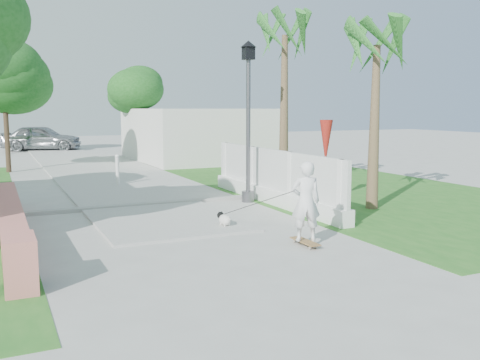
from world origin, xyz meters
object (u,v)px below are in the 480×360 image
patio_umbrella (326,142)px  skateboarder (266,204)px  dog (224,219)px  parked_car (42,138)px  street_lamp (248,115)px  bollard (117,169)px

patio_umbrella → skateboarder: bearing=-138.9°
skateboarder → dog: bearing=-51.3°
skateboarder → parked_car: skateboarder is taller
skateboarder → dog: (-0.41, 1.21, -0.52)m
street_lamp → bollard: street_lamp is taller
street_lamp → parked_car: 22.38m
patio_umbrella → dog: bearing=-155.3°
patio_umbrella → parked_car: bearing=103.5°
bollard → parked_car: size_ratio=0.23×
street_lamp → dog: 4.04m
patio_umbrella → street_lamp: bearing=152.2°
bollard → skateboarder: skateboarder is taller
patio_umbrella → dog: patio_umbrella is taller
skateboarder → patio_umbrella: bearing=-118.8°
street_lamp → dog: size_ratio=8.63×
street_lamp → skateboarder: street_lamp is taller
street_lamp → bollard: size_ratio=4.07×
dog → parked_car: size_ratio=0.11×
street_lamp → skateboarder: bearing=-110.8°
street_lamp → bollard: (-2.70, 4.50, -1.84)m
patio_umbrella → skateboarder: patio_umbrella is taller
bollard → skateboarder: 8.56m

